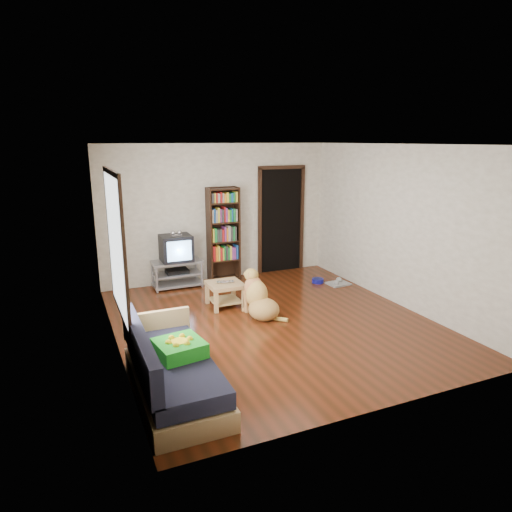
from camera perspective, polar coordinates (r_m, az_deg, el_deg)
name	(u,v)px	position (r m, az deg, el deg)	size (l,w,h in m)	color
ground	(273,322)	(6.93, 2.15, -8.26)	(5.00, 5.00, 0.00)	#521F0E
ceiling	(275,144)	(6.40, 2.38, 13.77)	(5.00, 5.00, 0.00)	white
wall_back	(218,213)	(8.83, -4.80, 5.41)	(4.50, 4.50, 0.00)	silver
wall_front	(388,288)	(4.50, 16.18, -3.89)	(4.50, 4.50, 0.00)	silver
wall_left	(111,253)	(5.95, -17.69, 0.41)	(5.00, 5.00, 0.00)	silver
wall_right	(399,226)	(7.77, 17.43, 3.58)	(5.00, 5.00, 0.00)	silver
green_cushion	(179,348)	(5.04, -9.55, -11.28)	(0.48, 0.48, 0.16)	green
laptop	(226,283)	(7.42, -3.82, -3.35)	(0.28, 0.18, 0.02)	white
dog_bowl	(318,281)	(8.83, 7.73, -3.06)	(0.22, 0.22, 0.08)	navy
grey_rag	(338,284)	(8.79, 10.24, -3.41)	(0.40, 0.32, 0.03)	#A0A0A0
window	(116,245)	(5.42, -17.11, 1.31)	(0.03, 1.46, 1.70)	white
doorway	(281,218)	(9.35, 3.15, 4.82)	(1.03, 0.05, 2.19)	black
tv_stand	(177,273)	(8.57, -9.83, -2.08)	(0.90, 0.45, 0.50)	#99999E
crt_tv	(176,248)	(8.47, -10.00, 1.03)	(0.55, 0.52, 0.58)	black
bookshelf	(223,229)	(8.75, -4.12, 3.36)	(0.60, 0.30, 1.80)	black
sofa	(170,373)	(5.08, -10.69, -14.14)	(0.80, 1.80, 0.80)	tan
coffee_table	(225,290)	(7.49, -3.88, -4.24)	(0.55, 0.55, 0.40)	tan
dog	(259,299)	(7.07, 0.37, -5.41)	(0.57, 0.85, 0.75)	tan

